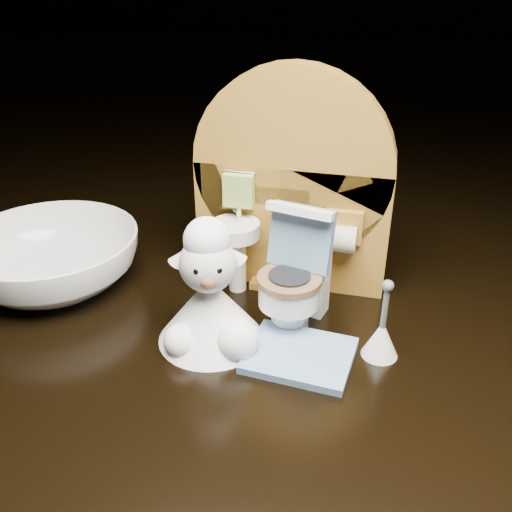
{
  "coord_description": "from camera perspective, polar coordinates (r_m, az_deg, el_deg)",
  "views": [
    {
      "loc": [
        0.06,
        -0.28,
        0.21
      ],
      "look_at": [
        -0.01,
        0.01,
        0.05
      ],
      "focal_mm": 40.0,
      "sensor_mm": 36.0,
      "label": 1
    }
  ],
  "objects": [
    {
      "name": "toy_toilet",
      "position": [
        0.35,
        4.01,
        -2.48
      ],
      "size": [
        0.04,
        0.05,
        0.08
      ],
      "rotation": [
        0.0,
        0.0,
        -0.22
      ],
      "color": "white",
      "rests_on": "ground"
    },
    {
      "name": "backdrop_panel",
      "position": [
        0.38,
        3.46,
        6.03
      ],
      "size": [
        0.13,
        0.05,
        0.15
      ],
      "color": "olive",
      "rests_on": "ground"
    },
    {
      "name": "bath_mat",
      "position": [
        0.34,
        4.38,
        -9.86
      ],
      "size": [
        0.06,
        0.05,
        0.0
      ],
      "primitive_type": "cube",
      "rotation": [
        0.0,
        0.0,
        -0.09
      ],
      "color": "#6385A9",
      "rests_on": "ground"
    },
    {
      "name": "ceramic_bowl",
      "position": [
        0.42,
        -19.73,
        -0.34
      ],
      "size": [
        0.14,
        0.14,
        0.04
      ],
      "primitive_type": "imported",
      "rotation": [
        0.0,
        0.0,
        0.19
      ],
      "color": "white",
      "rests_on": "ground"
    },
    {
      "name": "toilet_brush",
      "position": [
        0.34,
        12.42,
        -7.83
      ],
      "size": [
        0.02,
        0.02,
        0.05
      ],
      "color": "white",
      "rests_on": "ground"
    },
    {
      "name": "plush_lamb",
      "position": [
        0.33,
        -4.61,
        -4.47
      ],
      "size": [
        0.06,
        0.06,
        0.08
      ],
      "rotation": [
        0.0,
        0.0,
        0.32
      ],
      "color": "white",
      "rests_on": "ground"
    }
  ]
}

